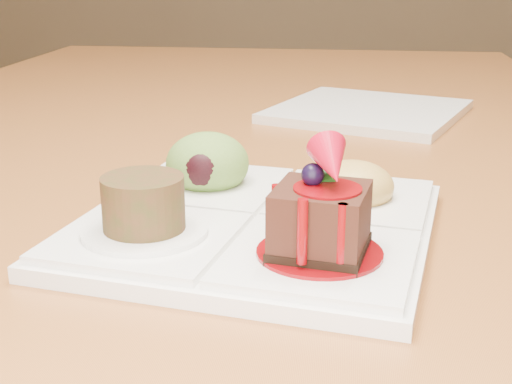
# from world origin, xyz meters

# --- Properties ---
(dining_table) EXTENTS (1.00, 1.80, 0.75)m
(dining_table) POSITION_xyz_m (0.00, 0.00, 0.68)
(dining_table) COLOR #965D26
(dining_table) RESTS_ON ground
(sampler_plate) EXTENTS (0.30, 0.30, 0.10)m
(sampler_plate) POSITION_xyz_m (0.09, -0.25, 0.77)
(sampler_plate) COLOR white
(sampler_plate) RESTS_ON dining_table
(second_plate) EXTENTS (0.30, 0.30, 0.01)m
(second_plate) POSITION_xyz_m (0.19, 0.19, 0.76)
(second_plate) COLOR white
(second_plate) RESTS_ON dining_table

